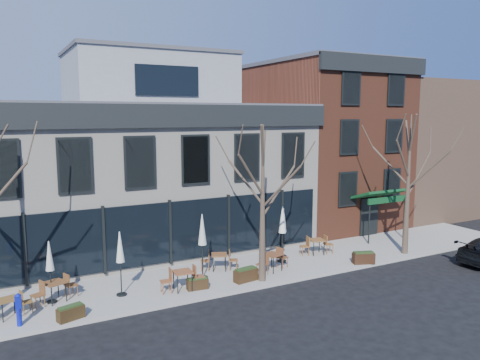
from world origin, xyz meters
name	(u,v)px	position (x,y,z in m)	size (l,w,h in m)	color
ground	(170,269)	(0.00, 0.00, 0.00)	(120.00, 120.00, 0.00)	black
sidewalk_front	(248,270)	(3.25, -2.15, 0.07)	(33.50, 4.70, 0.15)	gray
corner_building	(140,165)	(0.07, 5.07, 4.72)	(18.39, 10.39, 11.10)	silver
red_brick_building	(321,143)	(13.00, 4.98, 5.64)	(8.20, 11.78, 11.18)	brown
bg_building	(410,147)	(23.00, 6.00, 5.00)	(12.00, 12.00, 10.00)	#8C664C
tree_mid	(263,201)	(3.01, -3.90, 3.79)	(3.50, 3.55, 7.04)	#382B21
tree_right	(408,183)	(12.01, -3.90, 4.02)	(3.72, 3.77, 7.48)	#382B21
call_box	(19,308)	(-6.99, -3.83, 0.80)	(0.24, 0.24, 1.22)	#0D17B2
cafe_set_0	(8,306)	(-7.30, -2.92, 0.61)	(1.76, 0.83, 0.90)	brown
cafe_set_1	(55,289)	(-5.60, -2.13, 0.67)	(1.96, 1.17, 1.01)	brown
cafe_set_2	(183,278)	(-0.62, -3.36, 0.68)	(1.99, 0.84, 1.03)	brown
cafe_set_3	(219,260)	(1.90, -1.69, 0.65)	(1.86, 1.17, 0.97)	brown
cafe_set_4	(273,260)	(4.09, -3.03, 0.69)	(2.03, 1.08, 1.04)	brown
cafe_set_5	(317,245)	(7.64, -1.81, 0.66)	(1.95, 0.91, 1.00)	brown
umbrella_0	(50,259)	(-5.73, -2.12, 1.93)	(0.40, 0.40, 2.53)	black
umbrella_1	(120,251)	(-3.08, -2.68, 2.07)	(0.43, 0.43, 2.72)	black
umbrella_2	(202,233)	(0.74, -2.36, 2.27)	(0.48, 0.48, 3.00)	black
umbrella_3	(282,223)	(5.29, -2.02, 2.18)	(0.46, 0.46, 2.88)	black
umbrella_4	(283,223)	(5.81, -1.32, 1.99)	(0.42, 0.42, 2.60)	black
planter_0	(71,313)	(-5.30, -4.14, 0.42)	(1.04, 0.66, 0.54)	#322310
planter_1	(197,283)	(-0.01, -3.53, 0.40)	(0.94, 0.45, 0.51)	black
planter_2	(246,275)	(2.29, -3.64, 0.46)	(1.15, 0.60, 0.62)	#312010
planter_3	(363,258)	(8.77, -4.20, 0.45)	(1.17, 0.78, 0.61)	black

